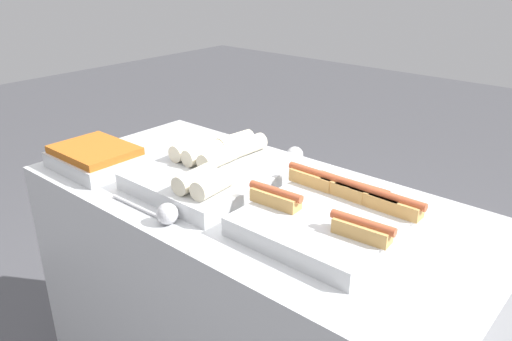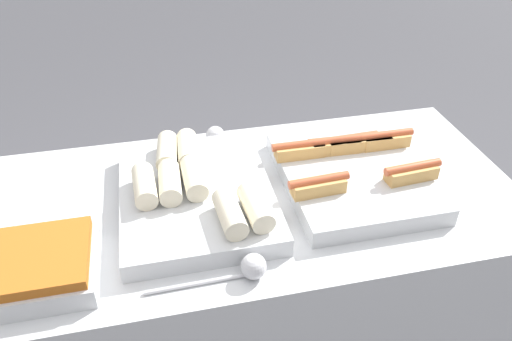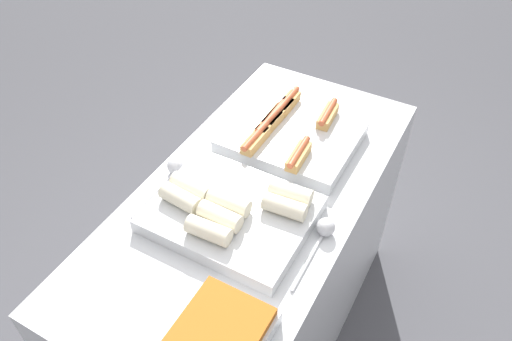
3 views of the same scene
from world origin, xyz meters
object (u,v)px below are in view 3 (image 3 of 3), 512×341
at_px(tray_side_front, 216,340).
at_px(tray_hotdogs, 290,134).
at_px(tray_wraps, 231,212).
at_px(serving_spoon_far, 173,169).
at_px(serving_spoon_near, 324,230).

bearing_deg(tray_side_front, tray_hotdogs, 13.34).
bearing_deg(tray_hotdogs, tray_wraps, -179.11).
xyz_separation_m(tray_hotdogs, tray_side_front, (-0.81, -0.19, 0.00)).
bearing_deg(serving_spoon_far, tray_wraps, -106.22).
distance_m(serving_spoon_near, serving_spoon_far, 0.55).
relative_size(serving_spoon_near, serving_spoon_far, 0.98).
bearing_deg(tray_side_front, tray_wraps, 25.98).
bearing_deg(tray_hotdogs, serving_spoon_far, 142.11).
bearing_deg(serving_spoon_near, serving_spoon_far, 89.82).
bearing_deg(serving_spoon_near, tray_side_front, 168.61).
xyz_separation_m(tray_wraps, serving_spoon_far, (0.08, 0.28, -0.01)).
relative_size(tray_wraps, tray_side_front, 1.69).
height_order(tray_hotdogs, tray_wraps, tray_wraps).
xyz_separation_m(tray_hotdogs, tray_wraps, (-0.43, -0.01, 0.00)).
bearing_deg(tray_hotdogs, tray_side_front, -166.66).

